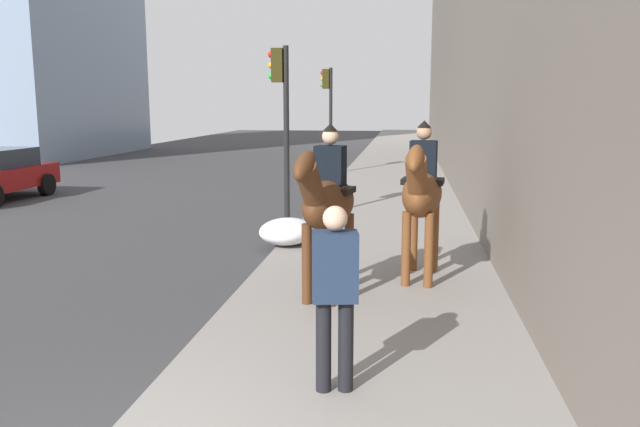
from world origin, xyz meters
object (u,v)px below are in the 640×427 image
Objects in this scene: mounted_horse_near at (327,202)px; traffic_light_far_curb at (328,104)px; mounted_horse_far at (422,192)px; traffic_light_near_curb at (282,108)px; pedestrian_greeting at (335,287)px.

traffic_light_far_curb reaches higher than mounted_horse_near.
mounted_horse_far is 5.24m from traffic_light_near_curb.
traffic_light_far_curb reaches higher than pedestrian_greeting.
traffic_light_far_curb is at bearing -162.96° from mounted_horse_near.
mounted_horse_near is 0.60× the size of traffic_light_near_curb.
mounted_horse_far is at bearing -22.07° from pedestrian_greeting.
mounted_horse_near is at bearing -1.52° from pedestrian_greeting.
pedestrian_greeting is at bearing -165.96° from traffic_light_near_curb.
mounted_horse_far is at bearing -145.97° from traffic_light_near_curb.
pedestrian_greeting is at bearing -4.98° from mounted_horse_far.
mounted_horse_near is at bearing -43.55° from mounted_horse_far.
mounted_horse_near is 5.62m from traffic_light_near_curb.
pedestrian_greeting is at bearing 18.55° from mounted_horse_near.
pedestrian_greeting is 18.31m from traffic_light_far_curb.
traffic_light_far_curb is at bearing 1.25° from traffic_light_near_curb.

